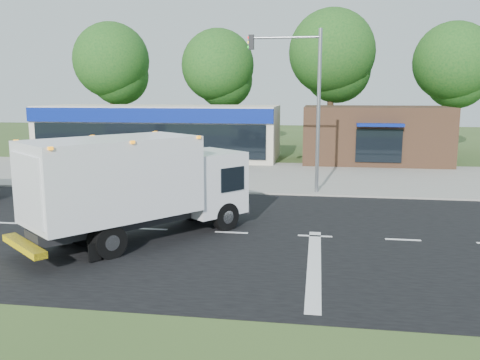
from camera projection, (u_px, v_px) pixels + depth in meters
The scene contains 11 objects.
ground at pixel (231, 233), 18.37m from camera, with size 120.00×120.00×0.00m, color #385123.
road_asphalt at pixel (231, 233), 18.37m from camera, with size 60.00×14.00×0.02m, color black.
sidewalk at pixel (258, 189), 26.35m from camera, with size 60.00×2.40×0.12m, color gray.
parking_apron at pixel (269, 172), 32.00m from camera, with size 60.00×9.00×0.02m, color gray.
lane_markings at pixel (265, 245), 16.85m from camera, with size 55.20×7.00×0.01m.
ems_box_truck at pixel (137, 181), 17.11m from camera, with size 7.03×7.85×3.59m.
emergency_worker at pixel (89, 214), 17.65m from camera, with size 0.69×0.69×1.72m.
retail_strip_mall at pixel (159, 132), 38.78m from camera, with size 18.00×6.20×4.00m.
brown_storefront at pixel (374, 135), 36.43m from camera, with size 10.00×6.70×4.00m.
traffic_signal_pole at pixel (305, 94), 24.57m from camera, with size 3.51×0.25×8.00m.
background_trees at pixel (276, 65), 44.65m from camera, with size 36.77×7.39×12.10m.
Camera 1 is at (3.02, -17.51, 5.05)m, focal length 38.00 mm.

